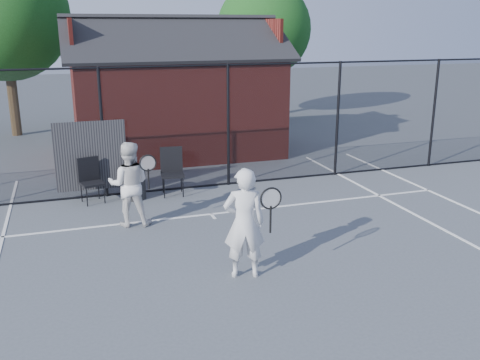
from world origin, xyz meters
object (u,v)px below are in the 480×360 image
object	(u,v)px
chair_right	(172,173)
waste_bin	(134,183)
player_back	(129,184)
chair_left	(92,181)
clubhouse	(175,101)
player_front	(244,223)

from	to	relation	value
chair_right	waste_bin	distance (m)	0.92
player_back	chair_left	size ratio (longest dim) A/B	1.71
clubhouse	player_front	world-z (taller)	clubhouse
chair_right	chair_left	bearing A→B (deg)	-173.09
player_front	chair_left	distance (m)	5.03
chair_right	clubhouse	bearing A→B (deg)	84.10
clubhouse	player_back	xyz separation A→B (m)	(-2.19, -6.08, -0.75)
clubhouse	chair_right	world-z (taller)	clubhouse
chair_right	player_back	bearing A→B (deg)	-118.50
player_back	chair_right	bearing A→B (deg)	54.60
player_front	waste_bin	size ratio (longest dim) A/B	2.37
chair_right	waste_bin	xyz separation A→B (m)	(-0.90, 0.00, -0.17)
player_front	waste_bin	xyz separation A→B (m)	(-1.14, 4.56, -0.52)
player_front	chair_right	distance (m)	4.58
clubhouse	waste_bin	distance (m)	4.95
player_front	chair_left	size ratio (longest dim) A/B	1.80
player_back	chair_left	xyz separation A→B (m)	(-0.64, 1.68, -0.35)
waste_bin	chair_left	bearing A→B (deg)	180.00
player_front	waste_bin	bearing A→B (deg)	104.01
player_back	waste_bin	bearing A→B (deg)	80.11
clubhouse	player_back	distance (m)	6.51
clubhouse	player_front	size ratio (longest dim) A/B	3.63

